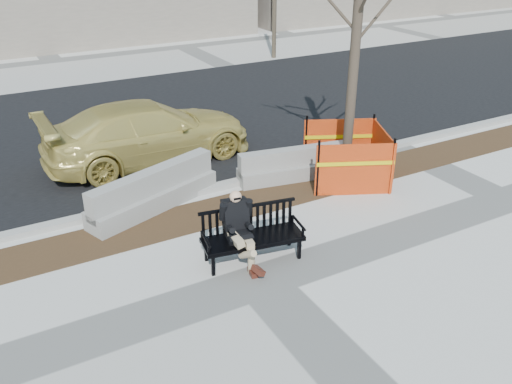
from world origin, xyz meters
The scene contains 11 objects.
ground centered at (0.00, 0.00, 0.00)m, with size 120.00×120.00×0.00m, color beige.
mulch_strip centered at (0.00, 2.60, 0.00)m, with size 40.00×1.20×0.02m, color #47301C.
asphalt_street centered at (0.00, 8.80, 0.00)m, with size 60.00×10.40×0.01m, color black.
curb centered at (0.00, 3.55, 0.06)m, with size 60.00×0.25×0.12m, color #9E9B93.
bench centered at (0.21, 0.64, 0.00)m, with size 1.85×0.66×0.98m, color black, non-canonical shape.
seated_man centered at (-0.04, 0.73, 0.00)m, with size 0.57×0.96×1.34m, color black, non-canonical shape.
tree_fence centered at (3.76, 2.58, 0.00)m, with size 2.64×2.64×6.59m, color #F84C17, non-canonical shape.
sedan centered at (0.12, 5.91, 0.00)m, with size 2.12×5.21×1.51m, color tan.
jersey_barrier_left centered at (-0.67, 3.38, 0.00)m, with size 3.09×0.62×0.89m, color gray, non-canonical shape.
jersey_barrier_right centered at (2.73, 3.18, 0.00)m, with size 2.72×0.54×0.78m, color gray, non-canonical shape.
far_tree_right centered at (8.83, 14.43, 0.00)m, with size 2.10×2.10×5.67m, color #4C4131, non-canonical shape.
Camera 1 is at (-3.74, -6.60, 5.48)m, focal length 38.07 mm.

